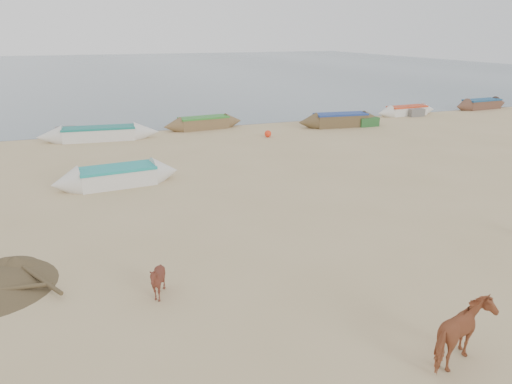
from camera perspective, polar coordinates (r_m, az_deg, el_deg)
ground at (r=14.99m, az=5.51°, el=-8.07°), size 140.00×140.00×0.00m
sea at (r=94.44m, az=-17.58°, el=13.19°), size 160.00×160.00×0.00m
cow_adult at (r=11.33m, az=22.61°, el=-14.81°), size 1.79×1.34×1.38m
calf_front at (r=13.12m, az=-11.19°, el=-9.91°), size 1.17×1.13×1.00m
near_canoe at (r=22.92m, az=-15.58°, el=1.76°), size 5.66×2.01×0.84m
waterline_canoes at (r=33.96m, az=-6.11°, el=7.47°), size 60.75×4.93×0.96m
beach_clutter at (r=33.92m, az=-4.93°, el=7.27°), size 44.42×5.83×0.64m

